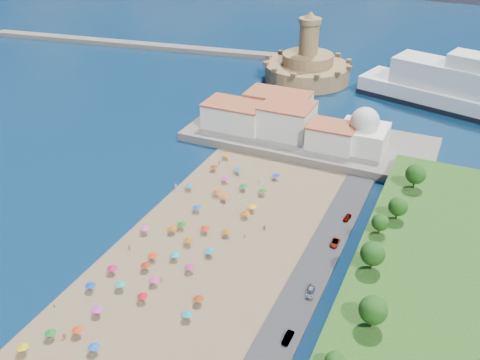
% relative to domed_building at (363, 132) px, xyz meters
% --- Properties ---
extents(ground, '(700.00, 700.00, 0.00)m').
position_rel_domed_building_xyz_m(ground, '(-30.00, -71.00, -8.97)').
color(ground, '#071938').
rests_on(ground, ground).
extents(terrace, '(90.00, 36.00, 3.00)m').
position_rel_domed_building_xyz_m(terrace, '(-20.00, 2.00, -7.47)').
color(terrace, '#59544C').
rests_on(terrace, ground).
extents(jetty, '(18.00, 70.00, 2.40)m').
position_rel_domed_building_xyz_m(jetty, '(-42.00, 37.00, -7.77)').
color(jetty, '#59544C').
rests_on(jetty, ground).
extents(breakwater, '(199.03, 34.77, 2.60)m').
position_rel_domed_building_xyz_m(breakwater, '(-140.00, 82.00, -7.67)').
color(breakwater, '#59544C').
rests_on(breakwater, ground).
extents(waterfront_buildings, '(57.00, 29.00, 11.00)m').
position_rel_domed_building_xyz_m(waterfront_buildings, '(-33.05, 2.64, -1.10)').
color(waterfront_buildings, silver).
rests_on(waterfront_buildings, terrace).
extents(domed_building, '(16.00, 16.00, 15.00)m').
position_rel_domed_building_xyz_m(domed_building, '(0.00, 0.00, 0.00)').
color(domed_building, silver).
rests_on(domed_building, terrace).
extents(fortress, '(40.00, 40.00, 32.40)m').
position_rel_domed_building_xyz_m(fortress, '(-42.00, 67.00, -2.29)').
color(fortress, '#9E7C4F').
rests_on(fortress, ground).
extents(beach_parasols, '(32.20, 116.71, 2.20)m').
position_rel_domed_building_xyz_m(beach_parasols, '(-31.00, -81.16, -6.83)').
color(beach_parasols, gray).
rests_on(beach_parasols, beach).
extents(beachgoers, '(35.29, 97.38, 1.88)m').
position_rel_domed_building_xyz_m(beachgoers, '(-32.51, -71.74, -7.85)').
color(beachgoers, tan).
rests_on(beachgoers, beach).
extents(parked_cars, '(2.54, 68.57, 1.37)m').
position_rel_domed_building_xyz_m(parked_cars, '(6.00, -75.09, -7.62)').
color(parked_cars, gray).
rests_on(parked_cars, promenade).
extents(hillside_trees, '(11.14, 112.85, 7.60)m').
position_rel_domed_building_xyz_m(hillside_trees, '(18.95, -73.83, 1.22)').
color(hillside_trees, '#382314').
rests_on(hillside_trees, hillside).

